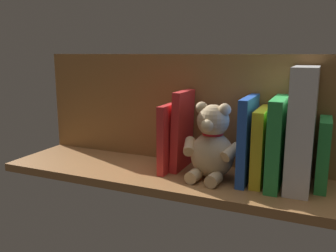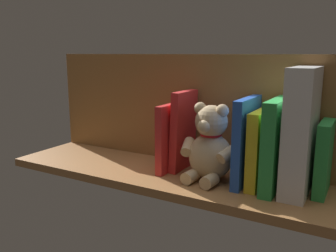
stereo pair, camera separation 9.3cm
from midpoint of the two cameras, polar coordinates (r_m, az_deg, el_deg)
ground_plane at (r=97.01cm, az=2.78°, el=-7.89°), size 91.87×26.47×2.20cm
shelf_back_panel at (r=102.58cm, az=5.66°, el=2.75°), size 91.87×1.50×31.10cm
book_0 at (r=88.67cm, az=26.68°, el=-4.69°), size 2.65×11.83×16.57cm
dictionary_thick_white at (r=85.49cm, az=23.62°, el=-0.87°), size 5.52×16.01×28.48cm
book_1 at (r=86.70cm, az=19.99°, el=-2.89°), size 3.10×16.69×21.23cm
book_2 at (r=88.50cm, az=17.61°, el=-3.42°), size 2.63×15.04×18.31cm
book_3 at (r=88.52cm, az=15.51°, el=-2.39°), size 2.18×15.79×21.03cm
teddy_bear at (r=88.93cm, az=9.72°, el=-3.36°), size 15.73×13.05×19.45cm
book_4 at (r=96.14cm, az=5.29°, el=-0.76°), size 2.94×11.71×21.58cm
book_5 at (r=96.30cm, az=3.28°, el=-1.73°), size 1.94×14.96×18.16cm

